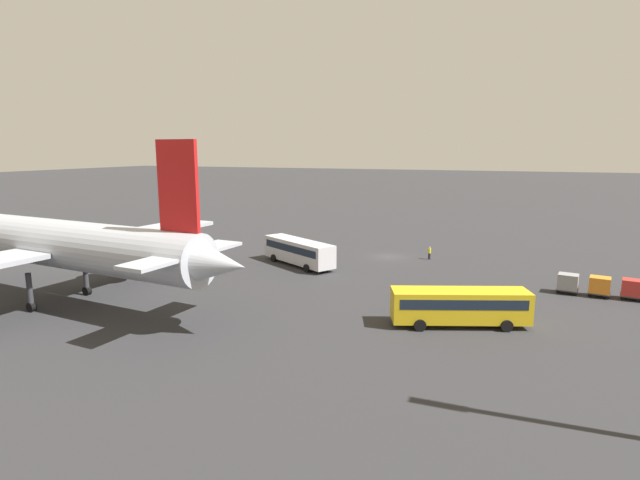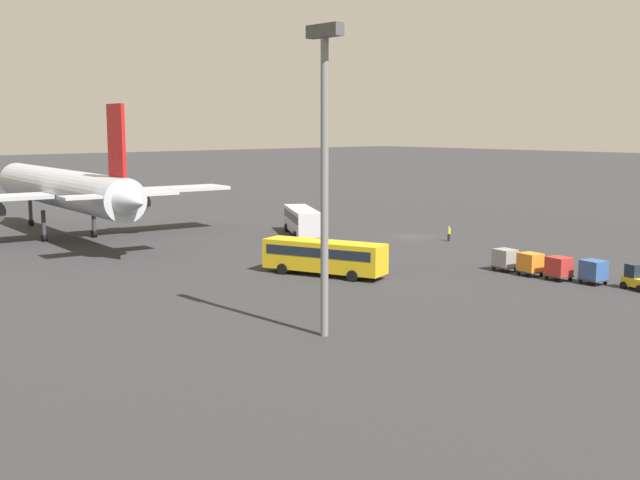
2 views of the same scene
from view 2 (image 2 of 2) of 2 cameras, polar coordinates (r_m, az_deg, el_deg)
name	(u,v)px [view 2 (image 2 of 2)]	position (r m, az deg, el deg)	size (l,w,h in m)	color
ground_plane	(411,236)	(98.26, 6.49, 0.25)	(600.00, 600.00, 0.00)	#2D2D30
airplane	(64,190)	(100.22, -17.75, 3.44)	(47.56, 41.08, 15.58)	#B2B7C1
shuttle_bus_near	(302,219)	(98.60, -1.29, 1.48)	(11.67, 8.42, 3.28)	silver
shuttle_bus_far	(324,255)	(72.17, 0.30, -1.06)	(11.71, 6.60, 3.11)	gold
baggage_tug	(636,278)	(71.07, 21.58, -2.55)	(2.65, 2.15, 2.10)	gold
worker_person	(449,234)	(94.87, 9.15, 0.45)	(0.38, 0.38, 1.74)	#1E1E2D
cargo_cart_blue	(593,270)	(72.11, 18.87, -2.06)	(2.25, 1.99, 2.06)	#38383D
cargo_cart_red	(559,267)	(72.99, 16.63, -1.84)	(2.25, 1.99, 2.06)	#38383D
cargo_cart_orange	(530,263)	(74.50, 14.73, -1.57)	(2.25, 1.99, 2.06)	#38383D
cargo_cart_grey	(505,258)	(76.30, 13.02, -1.29)	(2.25, 1.99, 2.06)	#38383D
light_pole	(325,151)	(50.29, 0.33, 6.33)	(2.80, 0.70, 19.58)	slate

